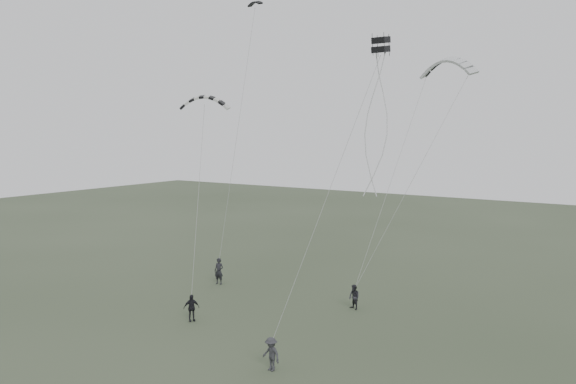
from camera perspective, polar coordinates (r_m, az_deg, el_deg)
The scene contains 9 objects.
ground at distance 32.41m, azimuth -7.96°, elevation -13.54°, with size 140.00×140.00×0.00m, color #33402B.
flyer_left at distance 40.87m, azimuth -7.03°, elevation -7.98°, with size 0.69×0.45×1.89m, color black.
flyer_right at distance 35.30m, azimuth 6.74°, elevation -10.56°, with size 0.74×0.58×1.53m, color #232329.
flyer_center at distance 33.47m, azimuth -9.79°, elevation -11.52°, with size 0.92×0.38×1.56m, color black.
flyer_far at distance 26.65m, azimuth -1.73°, elevation -16.13°, with size 1.01×0.58×1.56m, color #2C2C31.
kite_dark_small at distance 43.52m, azimuth -3.38°, elevation 18.71°, with size 1.33×0.40×0.47m, color black, non-canonical shape.
kite_pale_large at distance 39.07m, azimuth 15.92°, elevation 12.79°, with size 3.90×0.88×1.61m, color #B8BABD, non-canonical shape.
kite_striped at distance 36.58m, azimuth -8.49°, elevation 9.54°, with size 3.14×0.79×1.22m, color black, non-canonical shape.
kite_box at distance 28.66m, azimuth 9.42°, elevation 14.54°, with size 0.70×0.70×0.74m, color black, non-canonical shape.
Camera 1 is at (20.08, -23.01, 10.87)m, focal length 35.00 mm.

